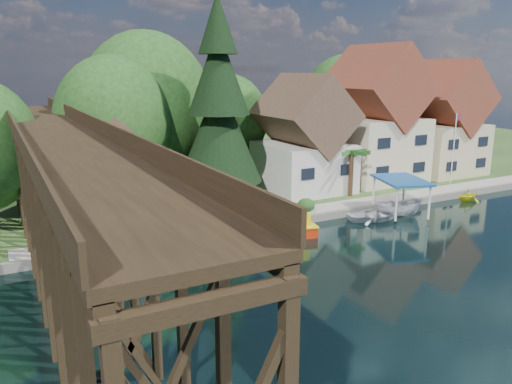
% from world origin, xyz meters
% --- Properties ---
extents(ground, '(140.00, 140.00, 0.00)m').
position_xyz_m(ground, '(0.00, 0.00, 0.00)').
color(ground, black).
rests_on(ground, ground).
extents(bank, '(140.00, 52.00, 0.50)m').
position_xyz_m(bank, '(0.00, 34.00, 0.25)').
color(bank, '#29461C').
rests_on(bank, ground).
extents(seawall, '(60.00, 0.40, 0.62)m').
position_xyz_m(seawall, '(4.00, 8.00, 0.31)').
color(seawall, slate).
rests_on(seawall, ground).
extents(promenade, '(50.00, 2.60, 0.06)m').
position_xyz_m(promenade, '(6.00, 9.30, 0.53)').
color(promenade, gray).
rests_on(promenade, bank).
extents(trestle_bridge, '(4.12, 44.18, 9.30)m').
position_xyz_m(trestle_bridge, '(-16.00, 5.17, 5.35)').
color(trestle_bridge, black).
rests_on(trestle_bridge, ground).
extents(house_left, '(7.64, 8.64, 11.02)m').
position_xyz_m(house_left, '(7.00, 16.00, 5.14)').
color(house_left, silver).
rests_on(house_left, bank).
extents(house_center, '(8.65, 9.18, 13.89)m').
position_xyz_m(house_center, '(16.00, 16.50, 6.42)').
color(house_center, beige).
rests_on(house_center, bank).
extents(house_right, '(8.15, 8.64, 12.45)m').
position_xyz_m(house_right, '(25.00, 16.00, 5.78)').
color(house_right, '#C5B58D').
rests_on(house_right, bank).
extents(shed, '(5.09, 5.40, 7.85)m').
position_xyz_m(shed, '(-11.00, 14.50, 3.83)').
color(shed, silver).
rests_on(shed, bank).
extents(bg_trees, '(49.90, 13.30, 10.57)m').
position_xyz_m(bg_trees, '(1.00, 21.25, 7.29)').
color(bg_trees, '#382314').
rests_on(bg_trees, bank).
extents(shrubs, '(15.76, 2.47, 1.70)m').
position_xyz_m(shrubs, '(-4.60, 9.26, 1.23)').
color(shrubs, '#184017').
rests_on(shrubs, bank).
extents(conifer, '(7.03, 7.03, 17.31)m').
position_xyz_m(conifer, '(-2.33, 14.52, 8.84)').
color(conifer, '#382314').
rests_on(conifer, bank).
extents(palm_tree, '(3.24, 3.24, 4.53)m').
position_xyz_m(palm_tree, '(9.46, 11.78, 4.45)').
color(palm_tree, '#382314').
rests_on(palm_tree, bank).
extents(flagpole, '(1.06, 0.41, 7.06)m').
position_xyz_m(flagpole, '(22.12, 11.30, 4.83)').
color(flagpole, white).
rests_on(flagpole, bank).
extents(tugboat, '(3.51, 2.43, 2.32)m').
position_xyz_m(tugboat, '(-0.39, 5.65, 0.70)').
color(tugboat, red).
rests_on(tugboat, ground).
extents(boat_white_a, '(5.03, 4.11, 0.91)m').
position_xyz_m(boat_white_a, '(7.54, 6.19, 0.46)').
color(boat_white_a, white).
rests_on(boat_white_a, ground).
extents(boat_canopy, '(4.71, 5.71, 3.17)m').
position_xyz_m(boat_canopy, '(10.01, 5.97, 1.36)').
color(boat_canopy, silver).
rests_on(boat_canopy, ground).
extents(boat_yellow, '(2.52, 2.20, 1.28)m').
position_xyz_m(boat_yellow, '(19.28, 6.79, 0.64)').
color(boat_yellow, '#CDCF17').
rests_on(boat_yellow, ground).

